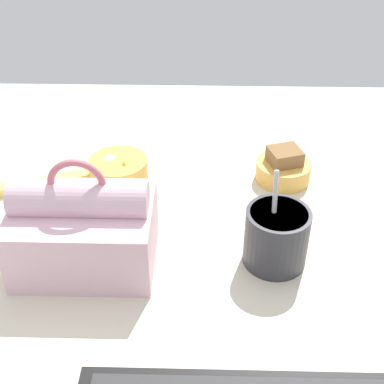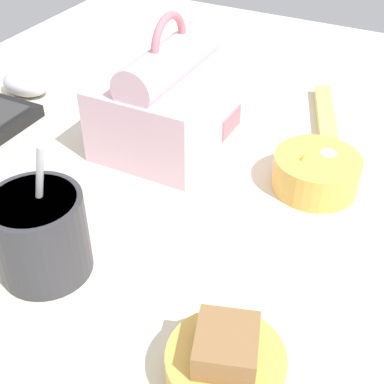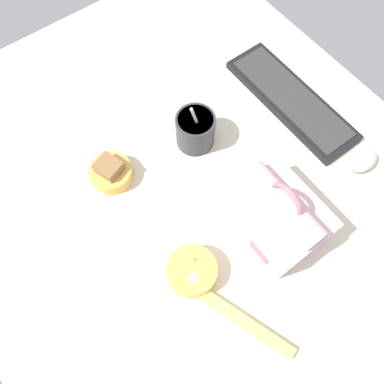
% 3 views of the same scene
% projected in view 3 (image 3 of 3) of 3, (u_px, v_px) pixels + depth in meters
% --- Properties ---
extents(desk_surface, '(1.40, 1.10, 0.02)m').
position_uv_depth(desk_surface, '(201.00, 196.00, 0.89)').
color(desk_surface, beige).
rests_on(desk_surface, ground).
extents(keyboard, '(0.39, 0.12, 0.02)m').
position_uv_depth(keyboard, '(291.00, 100.00, 0.98)').
color(keyboard, black).
rests_on(keyboard, desk_surface).
extents(lunch_bag, '(0.20, 0.15, 0.18)m').
position_uv_depth(lunch_bag, '(278.00, 214.00, 0.80)').
color(lunch_bag, beige).
rests_on(lunch_bag, desk_surface).
extents(soup_cup, '(0.09, 0.09, 0.15)m').
position_uv_depth(soup_cup, '(195.00, 130.00, 0.90)').
color(soup_cup, '#333338').
rests_on(soup_cup, desk_surface).
extents(bento_bowl_sandwich, '(0.10, 0.10, 0.06)m').
position_uv_depth(bento_bowl_sandwich, '(111.00, 172.00, 0.88)').
color(bento_bowl_sandwich, '#EAB24C').
rests_on(bento_bowl_sandwich, desk_surface).
extents(bento_bowl_snacks, '(0.11, 0.11, 0.05)m').
position_uv_depth(bento_bowl_snacks, '(192.00, 271.00, 0.79)').
color(bento_bowl_snacks, '#EAB24C').
rests_on(bento_bowl_snacks, desk_surface).
extents(computer_mouse, '(0.06, 0.08, 0.04)m').
position_uv_depth(computer_mouse, '(362.00, 160.00, 0.90)').
color(computer_mouse, silver).
rests_on(computer_mouse, desk_surface).
extents(chopstick_case, '(0.22, 0.10, 0.02)m').
position_uv_depth(chopstick_case, '(243.00, 321.00, 0.76)').
color(chopstick_case, '#EFD666').
rests_on(chopstick_case, desk_surface).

